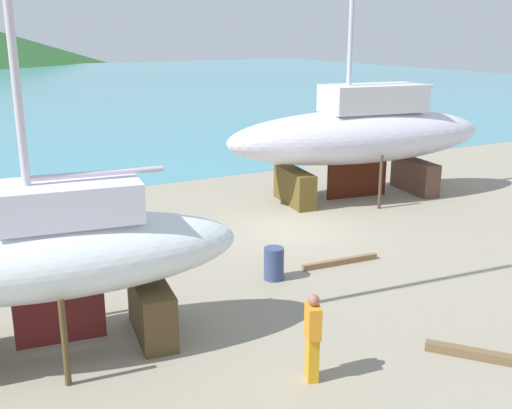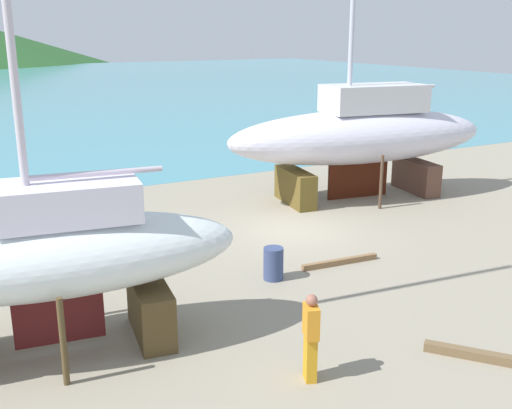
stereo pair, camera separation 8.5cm
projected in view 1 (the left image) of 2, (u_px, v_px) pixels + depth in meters
ground_plane at (343, 258)px, 17.78m from camera, size 43.82×43.82×0.00m
sea_water at (16, 88)px, 71.13m from camera, size 139.50×104.58×0.01m
sailboat_far_slipway at (56, 257)px, 12.07m from camera, size 7.71×3.47×13.47m
sailboat_mid_port at (360, 134)px, 23.61m from camera, size 11.04×4.67×18.15m
worker at (313, 336)px, 11.34m from camera, size 0.38×0.50×1.73m
barrel_tipped_right at (274, 263)px, 16.14m from camera, size 0.73×0.73×0.87m
barrel_rust_near at (68, 239)px, 18.37m from camera, size 0.86×1.02×0.65m
timber_short_cross at (340, 262)px, 17.25m from camera, size 2.38×0.34×0.16m
timber_plank_near at (500, 358)px, 12.13m from camera, size 1.96×2.36×0.19m
timber_long_fore at (97, 258)px, 17.54m from camera, size 0.35×2.45×0.16m
timber_plank_far at (134, 241)px, 18.93m from camera, size 0.51×2.55×0.15m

